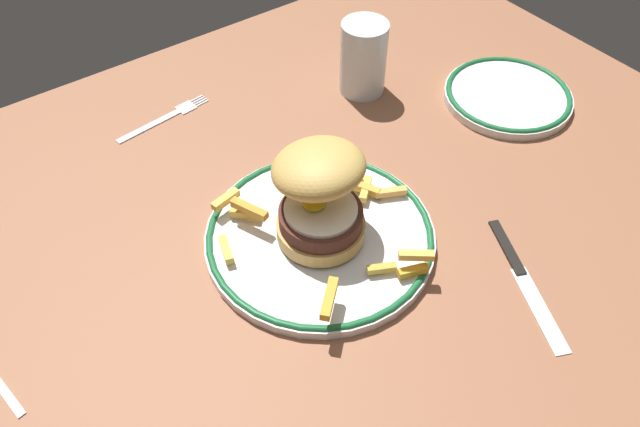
{
  "coord_description": "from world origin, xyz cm",
  "views": [
    {
      "loc": [
        -21.08,
        -35.31,
        54.63
      ],
      "look_at": [
        5.66,
        1.43,
        4.6
      ],
      "focal_mm": 34.51,
      "sensor_mm": 36.0,
      "label": 1
    }
  ],
  "objects_px": {
    "knife": "(520,271)",
    "burger": "(319,193)",
    "fork": "(166,117)",
    "water_glass": "(363,62)",
    "side_plate": "(508,95)",
    "dinner_plate": "(320,236)"
  },
  "relations": [
    {
      "from": "side_plate",
      "to": "dinner_plate",
      "type": "bearing_deg",
      "value": -171.74
    },
    {
      "from": "dinner_plate",
      "to": "fork",
      "type": "xyz_separation_m",
      "value": [
        -0.04,
        0.31,
        -0.01
      ]
    },
    {
      "from": "dinner_plate",
      "to": "knife",
      "type": "relative_size",
      "value": 1.55
    },
    {
      "from": "burger",
      "to": "knife",
      "type": "relative_size",
      "value": 0.76
    },
    {
      "from": "water_glass",
      "to": "fork",
      "type": "relative_size",
      "value": 0.73
    },
    {
      "from": "fork",
      "to": "side_plate",
      "type": "bearing_deg",
      "value": -31.19
    },
    {
      "from": "knife",
      "to": "water_glass",
      "type": "bearing_deg",
      "value": 79.34
    },
    {
      "from": "dinner_plate",
      "to": "burger",
      "type": "distance_m",
      "value": 0.06
    },
    {
      "from": "water_glass",
      "to": "side_plate",
      "type": "height_order",
      "value": "water_glass"
    },
    {
      "from": "burger",
      "to": "knife",
      "type": "height_order",
      "value": "burger"
    },
    {
      "from": "dinner_plate",
      "to": "knife",
      "type": "distance_m",
      "value": 0.23
    },
    {
      "from": "dinner_plate",
      "to": "burger",
      "type": "xyz_separation_m",
      "value": [
        0.0,
        0.01,
        0.06
      ]
    },
    {
      "from": "water_glass",
      "to": "knife",
      "type": "bearing_deg",
      "value": -100.66
    },
    {
      "from": "burger",
      "to": "fork",
      "type": "distance_m",
      "value": 0.31
    },
    {
      "from": "fork",
      "to": "knife",
      "type": "distance_m",
      "value": 0.51
    },
    {
      "from": "dinner_plate",
      "to": "fork",
      "type": "distance_m",
      "value": 0.31
    },
    {
      "from": "knife",
      "to": "burger",
      "type": "bearing_deg",
      "value": 130.23
    },
    {
      "from": "burger",
      "to": "fork",
      "type": "bearing_deg",
      "value": 99.03
    },
    {
      "from": "side_plate",
      "to": "knife",
      "type": "height_order",
      "value": "side_plate"
    },
    {
      "from": "side_plate",
      "to": "knife",
      "type": "xyz_separation_m",
      "value": [
        -0.22,
        -0.22,
        -0.01
      ]
    },
    {
      "from": "side_plate",
      "to": "fork",
      "type": "distance_m",
      "value": 0.49
    },
    {
      "from": "fork",
      "to": "knife",
      "type": "height_order",
      "value": "knife"
    }
  ]
}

